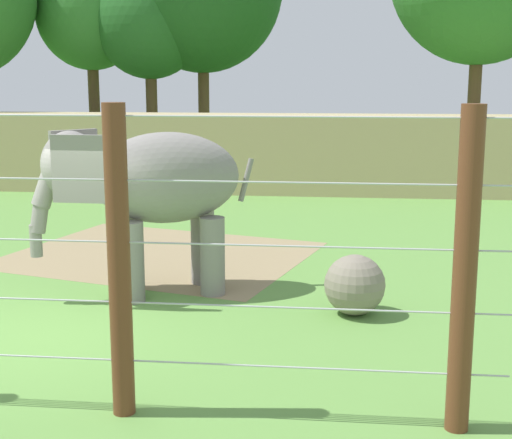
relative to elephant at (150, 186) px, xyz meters
name	(u,v)px	position (x,y,z in m)	size (l,w,h in m)	color
ground_plane	(43,331)	(-1.11, -2.02, -1.83)	(120.00, 120.00, 0.00)	#609342
dirt_patch	(160,255)	(-0.52, 2.68, -1.82)	(5.78, 4.65, 0.01)	#937F5B
embankment_wall	(205,153)	(-1.11, 11.32, -0.61)	(36.00, 1.80, 2.44)	tan
elephant	(150,186)	(0.00, 0.00, 0.00)	(3.48, 2.35, 2.76)	gray
enrichment_ball	(355,285)	(3.36, -0.76, -1.36)	(0.93, 0.93, 0.93)	gray
tree_left_of_centre	(150,20)	(-4.13, 16.63, 3.88)	(4.28, 4.28, 7.99)	brown
tree_right_of_centre	(91,13)	(-6.55, 16.99, 4.19)	(4.24, 4.24, 8.29)	brown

